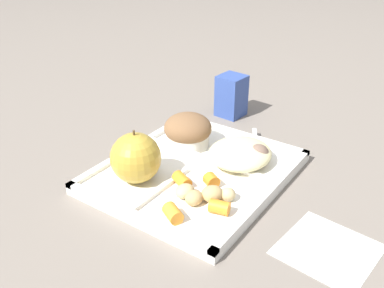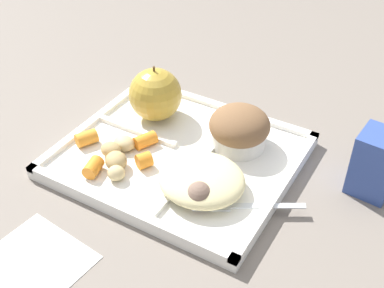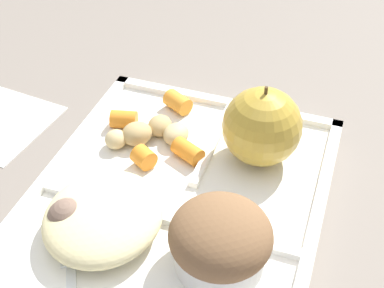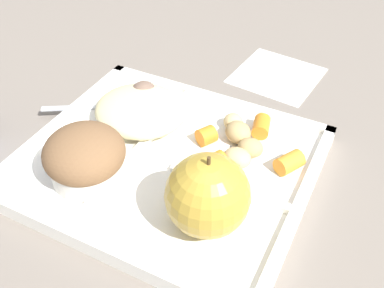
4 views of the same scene
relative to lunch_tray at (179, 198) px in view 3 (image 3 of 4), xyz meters
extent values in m
plane|color=slate|center=(0.00, 0.00, -0.01)|extent=(6.00, 6.00, 0.00)
cube|color=white|center=(0.00, 0.00, 0.00)|extent=(0.34, 0.30, 0.01)
cube|color=white|center=(0.00, -0.14, 0.01)|extent=(0.34, 0.01, 0.01)
cube|color=white|center=(0.00, 0.14, 0.01)|extent=(0.34, 0.01, 0.01)
cube|color=white|center=(-0.16, 0.00, 0.01)|extent=(0.01, 0.30, 0.01)
cube|color=white|center=(0.04, 0.00, 0.01)|extent=(0.01, 0.27, 0.01)
cube|color=white|center=(-0.09, 0.01, 0.01)|extent=(0.15, 0.01, 0.01)
sphere|color=#B79333|center=(-0.08, 0.06, 0.05)|extent=(0.09, 0.09, 0.09)
cylinder|color=#4C381E|center=(-0.08, 0.06, 0.10)|extent=(0.00, 0.00, 0.01)
cylinder|color=silver|center=(0.07, 0.06, 0.02)|extent=(0.08, 0.08, 0.03)
ellipsoid|color=brown|center=(0.07, 0.06, 0.04)|extent=(0.09, 0.09, 0.06)
cylinder|color=orange|center=(-0.03, -0.05, 0.02)|extent=(0.03, 0.03, 0.02)
cylinder|color=orange|center=(-0.14, -0.05, 0.02)|extent=(0.04, 0.04, 0.02)
cylinder|color=orange|center=(-0.08, -0.10, 0.02)|extent=(0.03, 0.03, 0.02)
cylinder|color=orange|center=(-0.05, -0.01, 0.02)|extent=(0.03, 0.04, 0.02)
ellipsoid|color=tan|center=(-0.05, -0.09, 0.02)|extent=(0.03, 0.03, 0.02)
ellipsoid|color=tan|center=(-0.08, -0.03, 0.02)|extent=(0.04, 0.03, 0.02)
ellipsoid|color=tan|center=(-0.09, -0.06, 0.02)|extent=(0.03, 0.03, 0.02)
ellipsoid|color=tan|center=(-0.06, -0.07, 0.02)|extent=(0.05, 0.05, 0.03)
ellipsoid|color=beige|center=(0.07, -0.05, 0.02)|extent=(0.12, 0.11, 0.04)
sphere|color=brown|center=(0.07, -0.06, 0.02)|extent=(0.03, 0.03, 0.03)
sphere|color=#755B4C|center=(0.08, -0.08, 0.03)|extent=(0.04, 0.04, 0.04)
sphere|color=brown|center=(0.08, -0.03, 0.02)|extent=(0.03, 0.03, 0.03)
sphere|color=brown|center=(0.07, -0.07, 0.02)|extent=(0.03, 0.03, 0.03)
cube|color=silver|center=(0.11, -0.07, 0.01)|extent=(0.03, 0.03, 0.00)
cylinder|color=silver|center=(0.08, -0.08, 0.01)|extent=(0.02, 0.01, 0.00)
cylinder|color=silver|center=(0.08, -0.08, 0.01)|extent=(0.02, 0.01, 0.00)
cylinder|color=silver|center=(0.09, -0.09, 0.01)|extent=(0.02, 0.01, 0.00)
camera|label=1|loc=(-0.55, -0.37, 0.42)|focal=40.63mm
camera|label=2|loc=(0.32, -0.50, 0.49)|focal=46.71mm
camera|label=3|loc=(0.36, 0.14, 0.41)|focal=49.36mm
camera|label=4|loc=(-0.20, 0.34, 0.38)|focal=41.52mm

